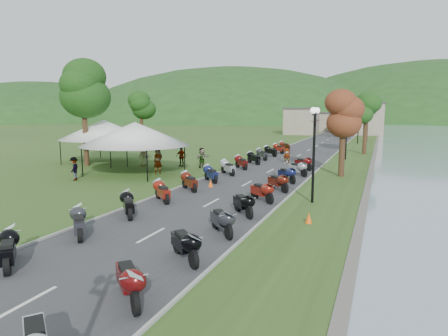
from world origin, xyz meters
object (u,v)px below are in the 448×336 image
(pedestrian_b, at_px, (159,166))
(pedestrian_c, at_px, (75,180))
(vendor_tent_main, at_px, (136,148))
(pedestrian_a, at_px, (158,174))

(pedestrian_b, xyz_separation_m, pedestrian_c, (-1.90, -8.24, 0.00))
(vendor_tent_main, xyz_separation_m, pedestrian_c, (-2.30, -4.19, -2.00))
(pedestrian_a, distance_m, pedestrian_c, 6.12)
(pedestrian_a, relative_size, pedestrian_c, 1.16)
(pedestrian_a, xyz_separation_m, pedestrian_b, (-2.10, 3.61, 0.00))
(vendor_tent_main, bearing_deg, pedestrian_a, 14.69)
(pedestrian_a, height_order, pedestrian_b, pedestrian_a)
(vendor_tent_main, height_order, pedestrian_c, vendor_tent_main)
(pedestrian_b, bearing_deg, pedestrian_c, 74.08)
(pedestrian_b, bearing_deg, pedestrian_a, 117.23)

